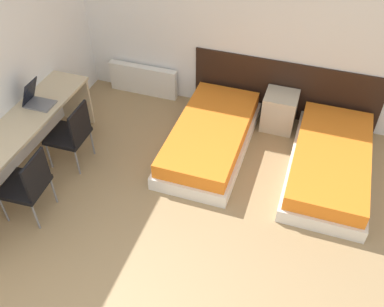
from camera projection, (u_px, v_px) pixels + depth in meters
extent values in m
cube|color=white|center=(236.00, 21.00, 5.66)|extent=(5.52, 0.05, 2.70)
cube|color=black|center=(284.00, 91.00, 6.06)|extent=(2.64, 0.03, 0.90)
cube|color=silver|center=(210.00, 142.00, 5.77)|extent=(0.98, 1.98, 0.19)
cube|color=orange|center=(210.00, 131.00, 5.64)|extent=(0.90, 1.90, 0.20)
cube|color=silver|center=(328.00, 168.00, 5.40)|extent=(0.98, 1.98, 0.19)
cube|color=orange|center=(332.00, 157.00, 5.27)|extent=(0.90, 1.90, 0.20)
cube|color=beige|center=(279.00, 111.00, 6.00)|extent=(0.45, 0.44, 0.53)
cube|color=silver|center=(143.00, 80.00, 6.65)|extent=(1.09, 0.12, 0.47)
cube|color=#C6B28E|center=(13.00, 131.00, 4.90)|extent=(0.54, 2.55, 0.04)
cube|color=#C6B28E|center=(76.00, 99.00, 6.04)|extent=(0.48, 0.04, 0.74)
cube|color=black|center=(68.00, 136.00, 5.36)|extent=(0.47, 0.47, 0.05)
cube|color=black|center=(80.00, 124.00, 5.15)|extent=(0.04, 0.41, 0.43)
cylinder|color=slate|center=(49.00, 156.00, 5.41)|extent=(0.02, 0.02, 0.40)
cylinder|color=slate|center=(65.00, 137.00, 5.69)|extent=(0.02, 0.02, 0.40)
cylinder|color=slate|center=(77.00, 162.00, 5.32)|extent=(0.02, 0.02, 0.40)
cylinder|color=slate|center=(92.00, 142.00, 5.61)|extent=(0.02, 0.02, 0.40)
cube|color=black|center=(24.00, 186.00, 4.71)|extent=(0.49, 0.49, 0.05)
cube|color=black|center=(36.00, 174.00, 4.51)|extent=(0.06, 0.42, 0.43)
cylinder|color=slate|center=(4.00, 209.00, 4.76)|extent=(0.02, 0.02, 0.40)
cylinder|color=slate|center=(23.00, 184.00, 5.05)|extent=(0.02, 0.02, 0.40)
cylinder|color=slate|center=(36.00, 217.00, 4.68)|extent=(0.02, 0.02, 0.40)
cylinder|color=slate|center=(54.00, 191.00, 4.97)|extent=(0.02, 0.02, 0.40)
cube|color=slate|center=(40.00, 104.00, 5.24)|extent=(0.34, 0.25, 0.02)
cube|color=black|center=(30.00, 92.00, 5.15)|extent=(0.14, 0.25, 0.31)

